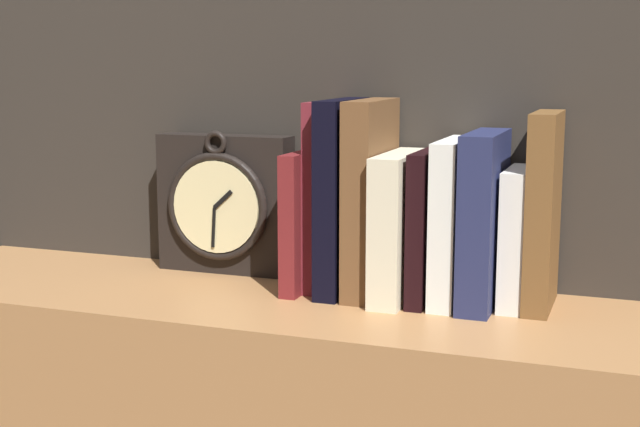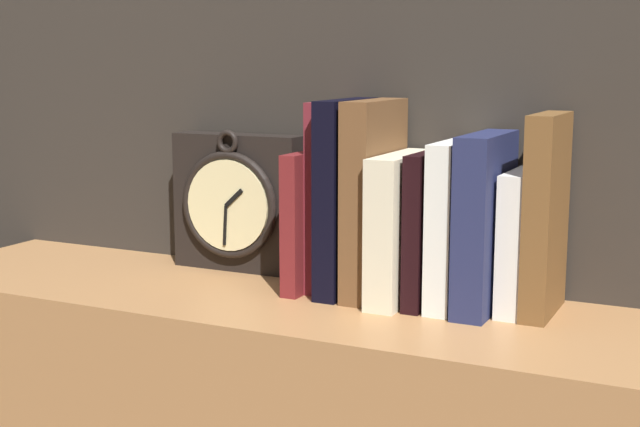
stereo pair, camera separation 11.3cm
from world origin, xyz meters
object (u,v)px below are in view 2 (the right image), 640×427
(book_slot8_white, at_px, (519,241))
(book_slot0_maroon, at_px, (312,220))
(book_slot2_black, at_px, (346,197))
(book_slot9_brown, at_px, (546,215))
(book_slot7_navy, at_px, (485,223))
(book_slot6_white, at_px, (454,224))
(book_slot5_black, at_px, (430,227))
(book_slot1_maroon, at_px, (329,195))
(book_slot3_brown, at_px, (374,199))
(book_slot4_cream, at_px, (401,228))
(clock, at_px, (237,203))

(book_slot8_white, bearing_deg, book_slot0_maroon, -177.85)
(book_slot2_black, height_order, book_slot9_brown, book_slot2_black)
(book_slot9_brown, bearing_deg, book_slot7_navy, -169.33)
(book_slot2_black, height_order, book_slot7_navy, book_slot2_black)
(book_slot2_black, relative_size, book_slot6_white, 1.23)
(book_slot0_maroon, relative_size, book_slot5_black, 0.96)
(book_slot1_maroon, distance_m, book_slot3_brown, 0.07)
(book_slot4_cream, bearing_deg, book_slot9_brown, 5.35)
(book_slot0_maroon, height_order, book_slot8_white, book_slot0_maroon)
(book_slot4_cream, bearing_deg, book_slot0_maroon, 176.56)
(clock, distance_m, book_slot5_black, 0.32)
(clock, distance_m, book_slot3_brown, 0.24)
(book_slot3_brown, distance_m, book_slot5_black, 0.08)
(book_slot2_black, xyz_separation_m, book_slot4_cream, (0.08, -0.01, -0.03))
(book_slot1_maroon, height_order, book_slot4_cream, book_slot1_maroon)
(book_slot1_maroon, height_order, book_slot5_black, book_slot1_maroon)
(book_slot1_maroon, relative_size, book_slot6_white, 1.21)
(book_slot1_maroon, distance_m, book_slot5_black, 0.15)
(book_slot2_black, relative_size, book_slot5_black, 1.32)
(book_slot2_black, relative_size, book_slot9_brown, 1.05)
(book_slot0_maroon, bearing_deg, book_slot4_cream, -3.44)
(book_slot1_maroon, distance_m, book_slot8_white, 0.26)
(book_slot0_maroon, height_order, book_slot7_navy, book_slot7_navy)
(book_slot1_maroon, relative_size, book_slot3_brown, 0.99)
(book_slot0_maroon, height_order, book_slot5_black, book_slot5_black)
(book_slot6_white, distance_m, book_slot8_white, 0.08)
(book_slot7_navy, distance_m, book_slot9_brown, 0.07)
(book_slot1_maroon, height_order, book_slot7_navy, book_slot1_maroon)
(book_slot2_black, distance_m, book_slot9_brown, 0.26)
(book_slot5_black, distance_m, book_slot8_white, 0.11)
(book_slot3_brown, height_order, book_slot4_cream, book_slot3_brown)
(clock, height_order, book_slot2_black, book_slot2_black)
(book_slot0_maroon, height_order, book_slot2_black, book_slot2_black)
(book_slot5_black, bearing_deg, book_slot3_brown, 179.87)
(book_slot7_navy, bearing_deg, book_slot8_white, 20.65)
(book_slot0_maroon, bearing_deg, book_slot1_maroon, 30.43)
(book_slot2_black, height_order, book_slot4_cream, book_slot2_black)
(book_slot4_cream, height_order, book_slot7_navy, book_slot7_navy)
(clock, bearing_deg, book_slot6_white, -7.19)
(book_slot5_black, bearing_deg, book_slot1_maroon, 174.87)
(book_slot6_white, bearing_deg, book_slot4_cream, -174.02)
(book_slot3_brown, relative_size, book_slot8_white, 1.48)
(book_slot0_maroon, relative_size, book_slot7_navy, 0.85)
(book_slot7_navy, relative_size, book_slot8_white, 1.26)
(book_slot5_black, height_order, book_slot8_white, book_slot5_black)
(book_slot7_navy, bearing_deg, book_slot6_white, 174.68)
(book_slot9_brown, bearing_deg, book_slot3_brown, -177.49)
(book_slot9_brown, bearing_deg, book_slot1_maroon, 179.33)
(book_slot5_black, bearing_deg, book_slot9_brown, 3.92)
(book_slot3_brown, distance_m, book_slot4_cream, 0.05)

